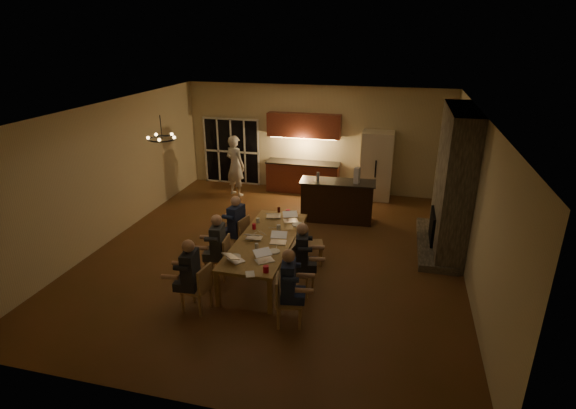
{
  "coord_description": "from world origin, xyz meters",
  "views": [
    {
      "loc": [
        2.47,
        -8.69,
        4.69
      ],
      "look_at": [
        0.21,
        0.3,
        1.08
      ],
      "focal_mm": 28.0,
      "sensor_mm": 36.0,
      "label": 1
    }
  ],
  "objects_px": {
    "plate_left": "(235,257)",
    "person_left_far": "(237,226)",
    "bar_island": "(337,201)",
    "laptop_d": "(278,237)",
    "can_cola": "(279,210)",
    "mug_back": "(258,220)",
    "chair_right_near": "(289,301)",
    "laptop_a": "(236,255)",
    "refrigerator": "(376,166)",
    "mug_front": "(257,246)",
    "redcup_near": "(266,269)",
    "person_left_near": "(191,276)",
    "chair_left_near": "(196,288)",
    "can_silver": "(256,253)",
    "mug_mid": "(279,227)",
    "chair_left_mid": "(217,257)",
    "chair_right_mid": "(301,271)",
    "standing_person": "(235,166)",
    "laptop_b": "(265,255)",
    "laptop_f": "(291,216)",
    "bar_blender": "(357,175)",
    "redcup_mid": "(254,226)",
    "plate_far": "(298,225)",
    "laptop_e": "(273,212)",
    "chandelier": "(162,139)",
    "laptop_c": "(254,233)",
    "person_right_near": "(288,287)",
    "dining_table": "(266,255)",
    "chair_right_far": "(313,244)",
    "redcup_far": "(288,212)",
    "person_right_mid": "(302,257)",
    "plate_near": "(274,251)",
    "person_left_mid": "(218,247)",
    "chair_left_far": "(237,235)"
  },
  "relations": [
    {
      "from": "redcup_near",
      "to": "refrigerator",
      "type": "bearing_deg",
      "value": 76.76
    },
    {
      "from": "dining_table",
      "to": "plate_far",
      "type": "distance_m",
      "value": 1.03
    },
    {
      "from": "chair_right_near",
      "to": "chair_right_mid",
      "type": "relative_size",
      "value": 1.0
    },
    {
      "from": "can_cola",
      "to": "person_left_far",
      "type": "bearing_deg",
      "value": -130.69
    },
    {
      "from": "laptop_f",
      "to": "can_cola",
      "type": "xyz_separation_m",
      "value": [
        -0.4,
        0.45,
        -0.05
      ]
    },
    {
      "from": "laptop_b",
      "to": "laptop_d",
      "type": "xyz_separation_m",
      "value": [
        0.04,
        0.79,
        0.0
      ]
    },
    {
      "from": "bar_island",
      "to": "can_cola",
      "type": "distance_m",
      "value": 1.98
    },
    {
      "from": "bar_island",
      "to": "plate_far",
      "type": "height_order",
      "value": "bar_island"
    },
    {
      "from": "can_cola",
      "to": "plate_near",
      "type": "distance_m",
      "value": 1.99
    },
    {
      "from": "refrigerator",
      "to": "laptop_e",
      "type": "xyz_separation_m",
      "value": [
        -2.03,
        -3.85,
        -0.14
      ]
    },
    {
      "from": "refrigerator",
      "to": "mug_front",
      "type": "height_order",
      "value": "refrigerator"
    },
    {
      "from": "chair_right_mid",
      "to": "laptop_c",
      "type": "distance_m",
      "value": 1.3
    },
    {
      "from": "mug_front",
      "to": "laptop_e",
      "type": "bearing_deg",
      "value": 93.98
    },
    {
      "from": "chair_right_mid",
      "to": "person_right_near",
      "type": "distance_m",
      "value": 1.01
    },
    {
      "from": "dining_table",
      "to": "bar_blender",
      "type": "height_order",
      "value": "bar_blender"
    },
    {
      "from": "chandelier",
      "to": "can_cola",
      "type": "bearing_deg",
      "value": 42.45
    },
    {
      "from": "mug_front",
      "to": "redcup_near",
      "type": "relative_size",
      "value": 0.83
    },
    {
      "from": "chair_left_far",
      "to": "laptop_f",
      "type": "xyz_separation_m",
      "value": [
        1.15,
        0.36,
        0.42
      ]
    },
    {
      "from": "mug_front",
      "to": "chair_left_far",
      "type": "bearing_deg",
      "value": 127.3
    },
    {
      "from": "laptop_e",
      "to": "mug_back",
      "type": "xyz_separation_m",
      "value": [
        -0.24,
        -0.39,
        -0.06
      ]
    },
    {
      "from": "chair_left_near",
      "to": "bar_blender",
      "type": "distance_m",
      "value": 5.21
    },
    {
      "from": "laptop_e",
      "to": "plate_far",
      "type": "height_order",
      "value": "laptop_e"
    },
    {
      "from": "can_cola",
      "to": "plate_left",
      "type": "distance_m",
      "value": 2.34
    },
    {
      "from": "person_right_mid",
      "to": "laptop_e",
      "type": "xyz_separation_m",
      "value": [
        -1.02,
        1.61,
        0.17
      ]
    },
    {
      "from": "laptop_b",
      "to": "laptop_f",
      "type": "xyz_separation_m",
      "value": [
        0.03,
        1.89,
        0.0
      ]
    },
    {
      "from": "bar_island",
      "to": "laptop_d",
      "type": "height_order",
      "value": "bar_island"
    },
    {
      "from": "laptop_b",
      "to": "bar_blender",
      "type": "height_order",
      "value": "bar_blender"
    },
    {
      "from": "dining_table",
      "to": "person_left_near",
      "type": "height_order",
      "value": "person_left_near"
    },
    {
      "from": "person_left_near",
      "to": "mug_mid",
      "type": "xyz_separation_m",
      "value": [
        1.0,
        2.14,
        0.11
      ]
    },
    {
      "from": "bar_island",
      "to": "chair_left_near",
      "type": "bearing_deg",
      "value": -115.01
    },
    {
      "from": "redcup_far",
      "to": "can_cola",
      "type": "distance_m",
      "value": 0.26
    },
    {
      "from": "plate_left",
      "to": "person_left_far",
      "type": "bearing_deg",
      "value": 109.13
    },
    {
      "from": "chair_right_far",
      "to": "mug_front",
      "type": "height_order",
      "value": "chair_right_far"
    },
    {
      "from": "chair_left_near",
      "to": "can_silver",
      "type": "relative_size",
      "value": 7.42
    },
    {
      "from": "chair_left_near",
      "to": "chair_right_far",
      "type": "xyz_separation_m",
      "value": [
        1.66,
        2.22,
        0.0
      ]
    },
    {
      "from": "standing_person",
      "to": "plate_far",
      "type": "distance_m",
      "value": 4.36
    },
    {
      "from": "plate_left",
      "to": "mug_back",
      "type": "bearing_deg",
      "value": 92.55
    },
    {
      "from": "laptop_b",
      "to": "laptop_c",
      "type": "relative_size",
      "value": 1.0
    },
    {
      "from": "refrigerator",
      "to": "chair_left_mid",
      "type": "bearing_deg",
      "value": -116.79
    },
    {
      "from": "bar_blender",
      "to": "laptop_f",
      "type": "bearing_deg",
      "value": -105.97
    },
    {
      "from": "redcup_near",
      "to": "person_left_near",
      "type": "bearing_deg",
      "value": -164.87
    },
    {
      "from": "redcup_mid",
      "to": "bar_blender",
      "type": "distance_m",
      "value": 3.24
    },
    {
      "from": "standing_person",
      "to": "plate_left",
      "type": "xyz_separation_m",
      "value": [
        1.89,
        -5.13,
        -0.16
      ]
    },
    {
      "from": "bar_island",
      "to": "person_right_near",
      "type": "height_order",
      "value": "person_right_near"
    },
    {
      "from": "person_right_near",
      "to": "chandelier",
      "type": "bearing_deg",
      "value": 56.25
    },
    {
      "from": "person_right_near",
      "to": "person_left_mid",
      "type": "xyz_separation_m",
      "value": [
        -1.7,
        1.08,
        0.0
      ]
    },
    {
      "from": "mug_back",
      "to": "laptop_f",
      "type": "bearing_deg",
      "value": 19.04
    },
    {
      "from": "mug_front",
      "to": "redcup_mid",
      "type": "distance_m",
      "value": 0.9
    },
    {
      "from": "chair_right_near",
      "to": "laptop_a",
      "type": "relative_size",
      "value": 2.78
    },
    {
      "from": "bar_blender",
      "to": "plate_left",
      "type": "bearing_deg",
      "value": -99.89
    }
  ]
}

